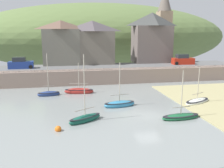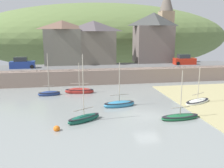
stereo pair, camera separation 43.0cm
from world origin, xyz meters
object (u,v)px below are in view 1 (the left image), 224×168
object	(u,v)px
sailboat_blue_trim	(197,101)
church_with_spire	(164,23)
waterfront_building_left	(61,42)
mooring_buoy	(58,129)
rowboat_small_beached	(79,91)
sailboat_white_hull	(181,117)
waterfront_building_centre	(92,42)
sailboat_nearest_shore	(85,118)
parked_car_by_wall	(183,60)
parked_car_near_slipway	(21,64)
motorboat_with_cabin	(49,94)
waterfront_building_right	(152,37)
fishing_boat_green	(120,104)

from	to	relation	value
sailboat_blue_trim	church_with_spire	bearing A→B (deg)	50.13
waterfront_building_left	mooring_buoy	xyz separation A→B (m)	(-0.26, -27.65, -6.42)
rowboat_small_beached	sailboat_white_hull	world-z (taller)	sailboat_white_hull
waterfront_building_centre	sailboat_nearest_shore	bearing A→B (deg)	-98.13
parked_car_by_wall	waterfront_building_left	bearing A→B (deg)	171.49
waterfront_building_centre	sailboat_nearest_shore	distance (m)	26.71
waterfront_building_left	church_with_spire	distance (m)	22.81
parked_car_near_slipway	parked_car_by_wall	size ratio (longest dim) A/B	1.00
mooring_buoy	motorboat_with_cabin	bearing A→B (deg)	96.81
waterfront_building_left	rowboat_small_beached	xyz separation A→B (m)	(2.35, -14.22, -6.29)
waterfront_building_centre	church_with_spire	xyz separation A→B (m)	(16.21, 4.00, 3.72)
mooring_buoy	parked_car_near_slipway	bearing A→B (deg)	105.95
parked_car_near_slipway	parked_car_by_wall	xyz separation A→B (m)	(29.70, 0.00, 0.00)
waterfront_building_left	parked_car_near_slipway	bearing A→B (deg)	-146.80
church_with_spire	sailboat_nearest_shore	size ratio (longest dim) A/B	2.29
waterfront_building_right	sailboat_white_hull	size ratio (longest dim) A/B	1.97
waterfront_building_right	motorboat_with_cabin	xyz separation A→B (m)	(-19.81, -14.81, -7.16)
waterfront_building_left	motorboat_with_cabin	size ratio (longest dim) A/B	1.40
waterfront_building_left	sailboat_blue_trim	world-z (taller)	waterfront_building_left
waterfront_building_right	parked_car_near_slipway	world-z (taller)	waterfront_building_right
waterfront_building_centre	parked_car_by_wall	world-z (taller)	waterfront_building_centre
motorboat_with_cabin	mooring_buoy	distance (m)	12.94
church_with_spire	waterfront_building_right	bearing A→B (deg)	-135.93
waterfront_building_left	mooring_buoy	bearing A→B (deg)	-90.54
parked_car_by_wall	rowboat_small_beached	bearing A→B (deg)	-151.97
sailboat_white_hull	motorboat_with_cabin	xyz separation A→B (m)	(-13.55, 11.92, 0.07)
fishing_boat_green	motorboat_with_cabin	distance (m)	10.76
sailboat_white_hull	parked_car_near_slipway	world-z (taller)	sailboat_white_hull
church_with_spire	mooring_buoy	xyz separation A→B (m)	(-22.41, -31.65, -10.14)
sailboat_white_hull	motorboat_with_cabin	size ratio (longest dim) A/B	0.85
waterfront_building_left	sailboat_white_hull	size ratio (longest dim) A/B	1.64
waterfront_building_left	rowboat_small_beached	world-z (taller)	waterfront_building_left
mooring_buoy	waterfront_building_left	bearing A→B (deg)	89.46
sailboat_blue_trim	motorboat_with_cabin	distance (m)	19.40
parked_car_near_slipway	mooring_buoy	distance (m)	24.27
motorboat_with_cabin	waterfront_building_right	bearing A→B (deg)	30.35
waterfront_building_left	rowboat_small_beached	bearing A→B (deg)	-80.63
sailboat_nearest_shore	parked_car_near_slipway	distance (m)	23.26
waterfront_building_right	sailboat_white_hull	bearing A→B (deg)	-103.19
rowboat_small_beached	parked_car_by_wall	bearing A→B (deg)	34.57
waterfront_building_centre	rowboat_small_beached	xyz separation A→B (m)	(-3.59, -14.22, -6.28)
church_with_spire	parked_car_near_slipway	world-z (taller)	church_with_spire
mooring_buoy	sailboat_white_hull	bearing A→B (deg)	4.40
waterfront_building_centre	parked_car_near_slipway	distance (m)	14.00
sailboat_blue_trim	sailboat_nearest_shore	xyz separation A→B (m)	(-13.98, -3.74, 0.08)
motorboat_with_cabin	mooring_buoy	size ratio (longest dim) A/B	10.34
waterfront_building_centre	mooring_buoy	xyz separation A→B (m)	(-6.20, -27.65, -6.42)
waterfront_building_left	parked_car_near_slipway	distance (m)	8.89
motorboat_with_cabin	parked_car_by_wall	bearing A→B (deg)	16.30
waterfront_building_right	sailboat_nearest_shore	bearing A→B (deg)	-121.51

